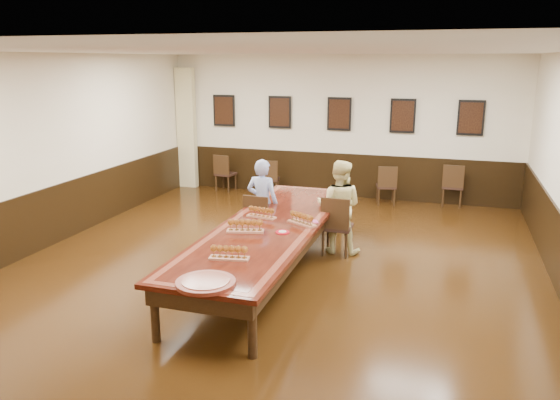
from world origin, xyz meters
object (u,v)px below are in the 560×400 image
(spare_chair_a, at_px, (226,173))
(conference_table, at_px, (270,234))
(chair_woman, at_px, (337,225))
(spare_chair_b, at_px, (270,178))
(carved_platter, at_px, (206,283))
(chair_man, at_px, (260,221))
(person_woman, at_px, (339,207))
(person_man, at_px, (262,203))
(spare_chair_c, at_px, (386,185))
(spare_chair_d, at_px, (453,185))

(spare_chair_a, distance_m, conference_table, 5.39)
(chair_woman, distance_m, spare_chair_b, 4.07)
(chair_woman, bearing_deg, conference_table, 55.29)
(chair_woman, distance_m, carved_platter, 3.49)
(chair_man, relative_size, conference_table, 0.19)
(chair_man, distance_m, person_woman, 1.34)
(person_man, bearing_deg, spare_chair_a, -55.41)
(spare_chair_a, xyz_separation_m, spare_chair_b, (1.18, -0.16, -0.02))
(chair_woman, bearing_deg, chair_man, 3.60)
(spare_chair_b, relative_size, spare_chair_c, 0.98)
(spare_chair_a, height_order, carved_platter, spare_chair_a)
(chair_man, distance_m, carved_platter, 3.38)
(chair_man, bearing_deg, person_woman, -168.76)
(person_man, xyz_separation_m, person_woman, (1.29, 0.09, 0.02))
(chair_woman, relative_size, carved_platter, 1.23)
(spare_chair_b, height_order, spare_chair_c, spare_chair_c)
(spare_chair_c, height_order, conference_table, spare_chair_c)
(conference_table, distance_m, carved_platter, 2.28)
(carved_platter, bearing_deg, spare_chair_a, 111.38)
(chair_man, xyz_separation_m, chair_woman, (1.29, 0.08, 0.02))
(chair_man, xyz_separation_m, spare_chair_b, (-0.98, 3.46, -0.04))
(spare_chair_b, relative_size, carved_platter, 1.08)
(spare_chair_c, bearing_deg, spare_chair_a, -14.50)
(person_man, bearing_deg, conference_table, 117.13)
(chair_woman, xyz_separation_m, person_man, (-1.29, 0.02, 0.26))
(chair_woman, xyz_separation_m, spare_chair_b, (-2.27, 3.38, -0.06))
(spare_chair_c, bearing_deg, person_man, 51.21)
(chair_man, height_order, spare_chair_a, chair_man)
(spare_chair_d, xyz_separation_m, person_man, (-3.06, -3.68, 0.28))
(spare_chair_d, relative_size, person_woman, 0.61)
(person_woman, height_order, conference_table, person_woman)
(chair_woman, height_order, carved_platter, chair_woman)
(spare_chair_c, xyz_separation_m, person_woman, (-0.39, -3.30, 0.33))
(spare_chair_d, height_order, person_man, person_man)
(spare_chair_b, relative_size, person_woman, 0.56)
(chair_woman, bearing_deg, spare_chair_c, -96.56)
(spare_chair_b, height_order, carved_platter, spare_chair_b)
(chair_woman, bearing_deg, spare_chair_d, -115.74)
(spare_chair_d, bearing_deg, carved_platter, 72.26)
(chair_woman, distance_m, person_woman, 0.30)
(spare_chair_c, relative_size, spare_chair_d, 0.94)
(person_man, xyz_separation_m, conference_table, (0.51, -1.14, -0.14))
(spare_chair_d, bearing_deg, spare_chair_b, 6.27)
(spare_chair_c, bearing_deg, chair_man, 51.79)
(spare_chair_a, relative_size, spare_chair_b, 1.04)
(conference_table, bearing_deg, spare_chair_c, 75.60)
(person_man, bearing_deg, spare_chair_b, -70.67)
(spare_chair_a, xyz_separation_m, person_woman, (3.46, -3.44, 0.32))
(spare_chair_a, distance_m, spare_chair_b, 1.20)
(chair_man, xyz_separation_m, conference_table, (0.52, -1.04, 0.14))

